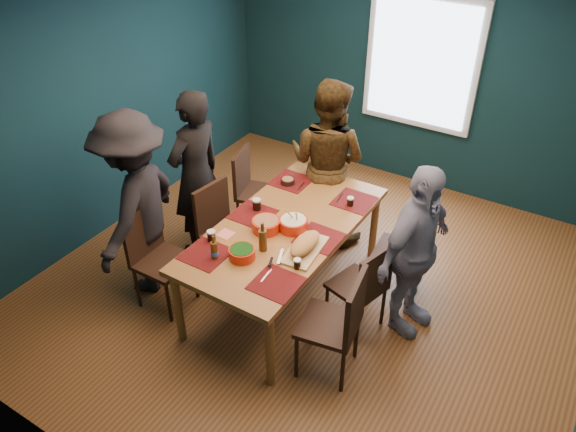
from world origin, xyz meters
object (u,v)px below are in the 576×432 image
at_px(dining_table, 285,233).
at_px(person_back, 327,162).
at_px(chair_left_far, 251,185).
at_px(chair_right_near, 340,319).
at_px(bowl_salad, 266,225).
at_px(bowl_herbs, 242,253).
at_px(chair_right_far, 408,246).
at_px(person_far_left, 196,175).
at_px(cutting_board, 305,245).
at_px(chair_left_mid, 220,223).
at_px(bowl_dumpling, 293,224).
at_px(person_near_left, 137,205).
at_px(chair_left_near, 154,251).
at_px(person_right, 415,253).
at_px(chair_right_mid, 365,283).

height_order(dining_table, person_back, person_back).
relative_size(chair_left_far, chair_right_near, 0.94).
height_order(chair_right_near, bowl_salad, chair_right_near).
bearing_deg(chair_right_near, bowl_herbs, 170.48).
height_order(chair_right_far, person_far_left, person_far_left).
xyz_separation_m(chair_left_far, cutting_board, (1.25, -0.99, 0.32)).
xyz_separation_m(chair_left_far, chair_left_mid, (0.16, -0.77, 0.01)).
relative_size(dining_table, chair_left_mid, 2.22).
distance_m(chair_right_far, cutting_board, 1.12).
bearing_deg(person_back, bowl_dumpling, 102.52).
relative_size(dining_table, bowl_dumpling, 8.30).
bearing_deg(person_back, person_far_left, 42.76).
bearing_deg(chair_right_far, person_near_left, -156.39).
bearing_deg(person_far_left, chair_left_far, 164.78).
relative_size(chair_left_mid, bowl_herbs, 4.35).
bearing_deg(dining_table, bowl_dumpling, 1.19).
xyz_separation_m(chair_right_far, cutting_board, (-0.63, -0.87, 0.33)).
xyz_separation_m(chair_left_near, bowl_herbs, (0.93, 0.11, 0.28)).
bearing_deg(chair_left_near, dining_table, 34.39).
bearing_deg(bowl_herbs, person_near_left, 179.38).
relative_size(person_right, person_near_left, 0.90).
height_order(chair_right_mid, person_far_left, person_far_left).
relative_size(person_right, bowl_herbs, 7.40).
distance_m(chair_right_far, person_back, 1.27).
bearing_deg(chair_left_far, chair_right_mid, -39.01).
bearing_deg(person_near_left, dining_table, 98.64).
distance_m(dining_table, bowl_dumpling, 0.16).
height_order(person_near_left, bowl_salad, person_near_left).
xyz_separation_m(chair_right_mid, bowl_herbs, (-0.90, -0.54, 0.32)).
bearing_deg(person_near_left, chair_left_mid, 122.65).
height_order(person_far_left, person_near_left, person_near_left).
xyz_separation_m(chair_left_far, chair_left_near, (-0.08, -1.45, 0.03)).
xyz_separation_m(chair_right_far, bowl_dumpling, (-0.87, -0.65, 0.33)).
bearing_deg(chair_right_near, bowl_dumpling, 134.19).
height_order(chair_right_far, chair_right_near, chair_right_near).
height_order(chair_right_near, cutting_board, chair_right_near).
bearing_deg(dining_table, person_right, 12.18).
distance_m(dining_table, person_back, 1.14).
xyz_separation_m(dining_table, chair_left_mid, (-0.75, -0.00, -0.17)).
xyz_separation_m(person_near_left, cutting_board, (1.59, 0.34, -0.04)).
height_order(bowl_salad, cutting_board, cutting_board).
height_order(dining_table, person_right, person_right).
relative_size(chair_left_far, chair_left_near, 0.95).
bearing_deg(chair_right_far, chair_left_mid, -164.27).
height_order(chair_left_mid, chair_right_far, chair_left_mid).
relative_size(chair_right_far, bowl_herbs, 4.18).
bearing_deg(chair_left_far, person_far_left, -127.28).
relative_size(chair_left_mid, chair_right_mid, 1.04).
relative_size(chair_right_mid, person_near_left, 0.51).
bearing_deg(person_right, person_far_left, 104.14).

